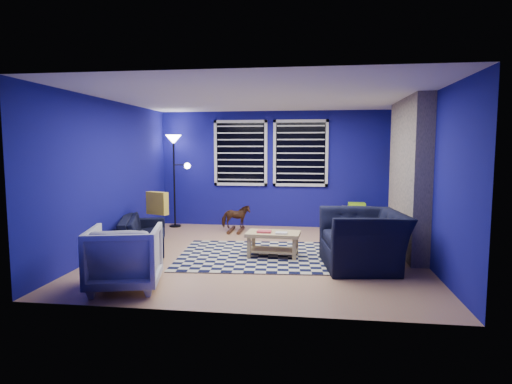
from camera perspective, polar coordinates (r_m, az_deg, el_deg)
floor at (r=7.00m, az=0.61°, el=-8.29°), size 5.00×5.00×0.00m
ceiling at (r=6.83m, az=0.64°, el=12.49°), size 5.00×5.00×0.00m
wall_back at (r=9.28m, az=2.54°, el=3.04°), size 5.00×0.00×5.00m
wall_left at (r=7.53m, az=-18.62°, el=2.05°), size 0.00×5.00×5.00m
wall_right at (r=6.95m, az=21.54°, el=1.64°), size 0.00×5.00×5.00m
fireplace at (r=7.41m, az=19.55°, el=1.54°), size 0.65×2.00×2.50m
window_left at (r=9.33m, az=-2.08°, el=5.21°), size 1.17×0.06×1.42m
window_right at (r=9.20m, az=5.95°, el=5.17°), size 1.17×0.06×1.42m
tv at (r=8.89m, az=18.18°, el=3.59°), size 0.07×1.00×0.58m
rug at (r=6.89m, az=0.33°, el=-8.46°), size 2.64×2.18×0.02m
sofa at (r=7.64m, az=-14.81°, el=-5.22°), size 1.97×1.29×0.54m
armchair_big at (r=6.37m, az=14.11°, el=-6.16°), size 1.39×1.25×0.81m
armchair_bent at (r=5.53m, az=-17.10°, el=-8.30°), size 1.01×1.03×0.78m
rocking_horse at (r=8.76m, az=-2.71°, el=-3.31°), size 0.41×0.62×0.48m
coffee_table at (r=6.77m, az=2.29°, el=-6.28°), size 0.85×0.52×0.42m
cabinet at (r=9.09m, az=13.25°, el=-3.45°), size 0.61×0.41×0.59m
floor_lamp at (r=9.36m, az=-10.80°, el=5.28°), size 0.54×0.33×1.99m
throw_pillow at (r=7.78m, az=-13.03°, el=-1.46°), size 0.44×0.28×0.40m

